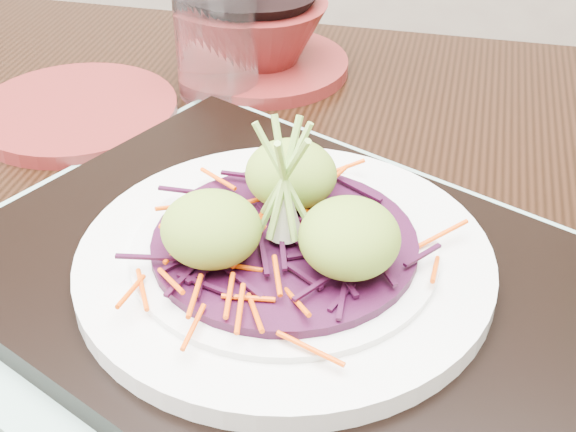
# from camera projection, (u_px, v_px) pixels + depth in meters

# --- Properties ---
(dining_table) EXTENTS (1.40, 1.02, 0.81)m
(dining_table) POSITION_uv_depth(u_px,v_px,m) (262.00, 372.00, 0.61)
(dining_table) COLOR black
(dining_table) RESTS_ON ground
(placemat) EXTENTS (0.59, 0.56, 0.00)m
(placemat) POSITION_uv_depth(u_px,v_px,m) (285.00, 294.00, 0.52)
(placemat) COLOR #7CA096
(placemat) RESTS_ON dining_table
(serving_tray) EXTENTS (0.50, 0.47, 0.02)m
(serving_tray) POSITION_uv_depth(u_px,v_px,m) (285.00, 281.00, 0.52)
(serving_tray) COLOR black
(serving_tray) RESTS_ON placemat
(white_plate) EXTENTS (0.26, 0.26, 0.02)m
(white_plate) POSITION_uv_depth(u_px,v_px,m) (285.00, 259.00, 0.51)
(white_plate) COLOR silver
(white_plate) RESTS_ON serving_tray
(cabbage_bed) EXTENTS (0.17, 0.17, 0.01)m
(cabbage_bed) POSITION_uv_depth(u_px,v_px,m) (285.00, 243.00, 0.50)
(cabbage_bed) COLOR #310926
(cabbage_bed) RESTS_ON white_plate
(carrot_julienne) EXTENTS (0.20, 0.20, 0.01)m
(carrot_julienne) POSITION_uv_depth(u_px,v_px,m) (285.00, 232.00, 0.49)
(carrot_julienne) COLOR #E64704
(carrot_julienne) RESTS_ON cabbage_bed
(guacamole_scoops) EXTENTS (0.14, 0.13, 0.05)m
(guacamole_scoops) POSITION_uv_depth(u_px,v_px,m) (284.00, 213.00, 0.48)
(guacamole_scoops) COLOR olive
(guacamole_scoops) RESTS_ON cabbage_bed
(scallion_garnish) EXTENTS (0.06, 0.06, 0.09)m
(scallion_garnish) POSITION_uv_depth(u_px,v_px,m) (284.00, 184.00, 0.47)
(scallion_garnish) COLOR #7FAD45
(scallion_garnish) RESTS_ON cabbage_bed
(terracotta_side_plate) EXTENTS (0.23, 0.23, 0.01)m
(terracotta_side_plate) POSITION_uv_depth(u_px,v_px,m) (77.00, 111.00, 0.72)
(terracotta_side_plate) COLOR #5B1615
(terracotta_side_plate) RESTS_ON dining_table
(water_glass) EXTENTS (0.10, 0.10, 0.11)m
(water_glass) POSITION_uv_depth(u_px,v_px,m) (216.00, 38.00, 0.74)
(water_glass) COLOR white
(water_glass) RESTS_ON dining_table
(terracotta_bowl_set) EXTENTS (0.21, 0.21, 0.07)m
(terracotta_bowl_set) POSITION_uv_depth(u_px,v_px,m) (262.00, 41.00, 0.79)
(terracotta_bowl_set) COLOR #5B1615
(terracotta_bowl_set) RESTS_ON dining_table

